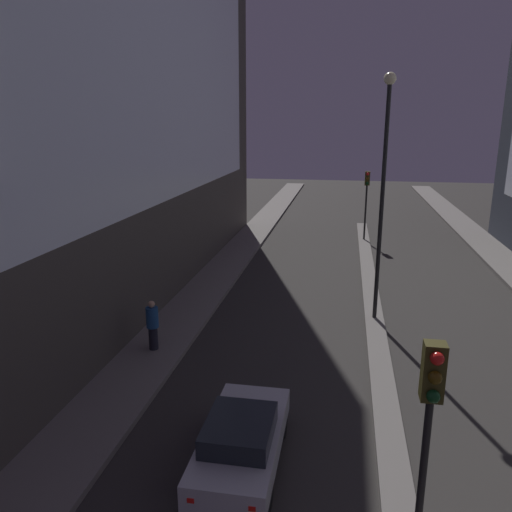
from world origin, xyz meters
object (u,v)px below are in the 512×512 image
(street_lamp, at_px, (384,173))
(pedestrian_on_left_sidewalk, at_px, (153,324))
(car_left_lane, at_px, (242,440))
(traffic_light_near, at_px, (429,417))
(traffic_light_mid, at_px, (367,190))

(street_lamp, bearing_deg, pedestrian_on_left_sidewalk, -150.03)
(street_lamp, height_order, pedestrian_on_left_sidewalk, street_lamp)
(street_lamp, relative_size, pedestrian_on_left_sidewalk, 5.33)
(street_lamp, distance_m, car_left_lane, 11.38)
(street_lamp, relative_size, car_left_lane, 2.30)
(street_lamp, distance_m, pedestrian_on_left_sidewalk, 9.98)
(street_lamp, xyz_separation_m, car_left_lane, (-3.44, -9.54, -5.15))
(traffic_light_near, bearing_deg, pedestrian_on_left_sidewalk, 133.86)
(pedestrian_on_left_sidewalk, bearing_deg, street_lamp, 29.97)
(car_left_lane, xyz_separation_m, pedestrian_on_left_sidewalk, (-4.15, 5.17, 0.37))
(traffic_light_mid, relative_size, pedestrian_on_left_sidewalk, 2.58)
(traffic_light_mid, relative_size, street_lamp, 0.48)
(pedestrian_on_left_sidewalk, bearing_deg, car_left_lane, -51.26)
(car_left_lane, height_order, pedestrian_on_left_sidewalk, pedestrian_on_left_sidewalk)
(traffic_light_near, bearing_deg, car_left_lane, 141.60)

